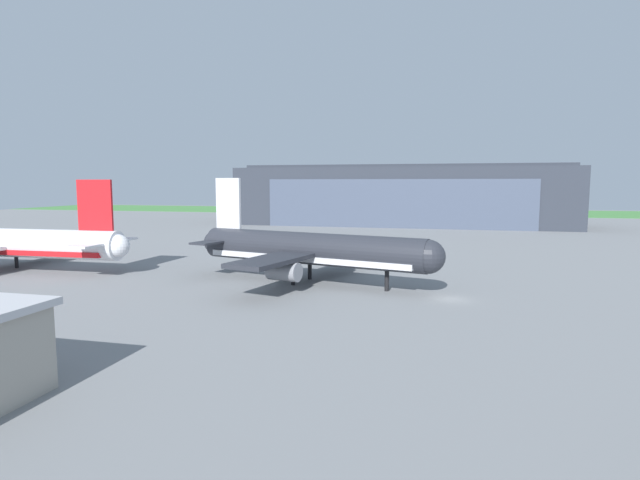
# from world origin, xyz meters

# --- Properties ---
(ground_plane) EXTENTS (440.00, 440.00, 0.00)m
(ground_plane) POSITION_xyz_m (0.00, 0.00, 0.00)
(ground_plane) COLOR slate
(grass_field_strip) EXTENTS (440.00, 56.00, 0.08)m
(grass_field_strip) POSITION_xyz_m (0.00, 184.79, 0.04)
(grass_field_strip) COLOR #45833F
(grass_field_strip) RESTS_ON ground_plane
(maintenance_hangar) EXTENTS (104.68, 31.51, 19.51)m
(maintenance_hangar) POSITION_xyz_m (-15.10, 108.41, 9.29)
(maintenance_hangar) COLOR #2D333D
(maintenance_hangar) RESTS_ON ground_plane
(airliner_near_right) EXTENTS (35.20, 29.75, 14.19)m
(airliner_near_right) POSITION_xyz_m (-18.11, 5.38, 4.51)
(airliner_near_right) COLOR #282B33
(airliner_near_right) RESTS_ON ground_plane
(baggage_tug) EXTENTS (3.86, 2.42, 2.30)m
(baggage_tug) POSITION_xyz_m (-32.43, 38.88, 1.14)
(baggage_tug) COLOR silver
(baggage_tug) RESTS_ON ground_plane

